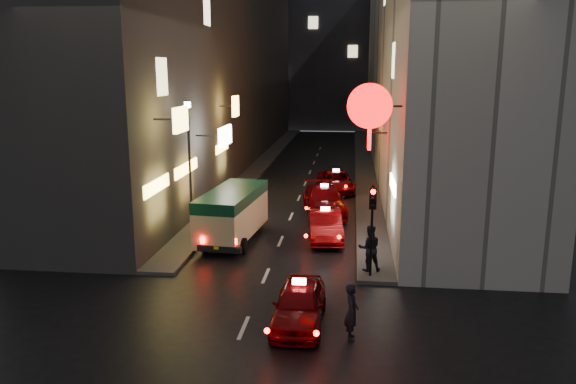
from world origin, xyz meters
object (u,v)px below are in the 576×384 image
at_px(traffic_light, 372,212).
at_px(pedestrian_crossing, 352,308).
at_px(lamp_post, 190,160).
at_px(minibus, 233,209).
at_px(taxi_near, 299,301).

bearing_deg(traffic_light, pedestrian_crossing, -98.28).
bearing_deg(lamp_post, minibus, -5.19).
xyz_separation_m(minibus, traffic_light, (6.20, -4.35, 1.17)).
distance_m(taxi_near, traffic_light, 4.99).
distance_m(pedestrian_crossing, lamp_post, 12.29).
xyz_separation_m(taxi_near, lamp_post, (-5.87, 8.51, 2.96)).
relative_size(traffic_light, lamp_post, 0.56).
bearing_deg(taxi_near, minibus, 114.96).
height_order(taxi_near, pedestrian_crossing, pedestrian_crossing).
xyz_separation_m(minibus, pedestrian_crossing, (5.50, -9.15, -0.54)).
bearing_deg(lamp_post, pedestrian_crossing, -51.23).
relative_size(minibus, lamp_post, 0.93).
xyz_separation_m(pedestrian_crossing, traffic_light, (0.70, 4.81, 1.71)).
distance_m(minibus, lamp_post, 2.98).
relative_size(minibus, taxi_near, 1.19).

